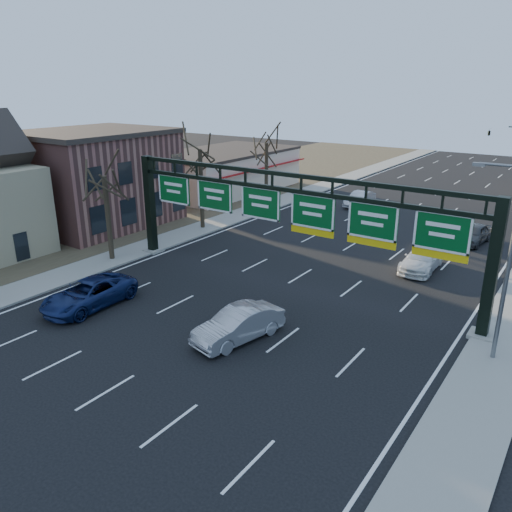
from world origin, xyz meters
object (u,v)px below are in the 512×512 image
Objects in this scene: car_white_wagon at (422,259)px; car_silver_sedan at (239,325)px; sign_gantry at (288,215)px; car_blue_suv at (89,294)px.

car_silver_sedan is at bearing -107.77° from car_white_wagon.
sign_gantry is 8.33m from car_silver_sedan.
sign_gantry reaches higher than car_white_wagon.
car_blue_suv is 1.15× the size of car_silver_sedan.
car_silver_sedan is at bearing -77.17° from sign_gantry.
car_blue_suv reaches higher than car_white_wagon.
sign_gantry is 4.36× the size of car_blue_suv.
car_white_wagon is at bearing 52.76° from sign_gantry.
sign_gantry is 4.79× the size of car_white_wagon.
sign_gantry is 4.99× the size of car_silver_sedan.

